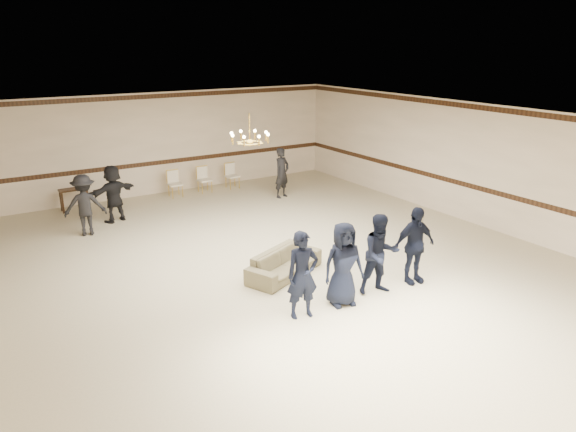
% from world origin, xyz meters
% --- Properties ---
extents(room, '(12.01, 14.01, 3.21)m').
position_xyz_m(room, '(0.00, 0.00, 1.60)').
color(room, beige).
rests_on(room, ground).
extents(chair_rail, '(12.00, 0.02, 0.14)m').
position_xyz_m(chair_rail, '(0.00, 6.99, 1.00)').
color(chair_rail, '#371F10').
rests_on(chair_rail, wall_back).
extents(crown_molding, '(12.00, 0.02, 0.14)m').
position_xyz_m(crown_molding, '(0.00, 6.99, 3.08)').
color(crown_molding, '#371F10').
rests_on(crown_molding, wall_back).
extents(chandelier, '(0.94, 0.94, 0.89)m').
position_xyz_m(chandelier, '(0.00, 1.00, 2.88)').
color(chandelier, gold).
rests_on(chandelier, ceiling).
extents(boy_a, '(0.65, 0.49, 1.60)m').
position_xyz_m(boy_a, '(-0.78, -2.31, 0.80)').
color(boy_a, black).
rests_on(boy_a, floor).
extents(boy_b, '(0.87, 0.66, 1.60)m').
position_xyz_m(boy_b, '(0.12, -2.31, 0.80)').
color(boy_b, black).
rests_on(boy_b, floor).
extents(boy_c, '(0.90, 0.78, 1.60)m').
position_xyz_m(boy_c, '(1.02, -2.31, 0.80)').
color(boy_c, black).
rests_on(boy_c, floor).
extents(boy_d, '(0.98, 0.51, 1.60)m').
position_xyz_m(boy_d, '(1.92, -2.31, 0.80)').
color(boy_d, black).
rests_on(boy_d, floor).
extents(settee, '(1.98, 1.39, 0.54)m').
position_xyz_m(settee, '(-0.12, -0.64, 0.27)').
color(settee, brown).
rests_on(settee, floor).
extents(adult_left, '(1.12, 0.81, 1.57)m').
position_xyz_m(adult_left, '(-3.03, 4.16, 0.78)').
color(adult_left, black).
rests_on(adult_left, floor).
extents(adult_mid, '(1.52, 0.88, 1.57)m').
position_xyz_m(adult_mid, '(-2.13, 4.86, 0.78)').
color(adult_mid, black).
rests_on(adult_mid, floor).
extents(adult_right, '(0.66, 0.53, 1.57)m').
position_xyz_m(adult_right, '(2.97, 4.46, 0.78)').
color(adult_right, black).
rests_on(adult_right, floor).
extents(banquet_chair_left, '(0.41, 0.41, 0.83)m').
position_xyz_m(banquet_chair_left, '(0.14, 6.28, 0.41)').
color(banquet_chair_left, '#F1E6CA').
rests_on(banquet_chair_left, floor).
extents(banquet_chair_mid, '(0.40, 0.40, 0.83)m').
position_xyz_m(banquet_chair_mid, '(1.14, 6.28, 0.41)').
color(banquet_chair_mid, '#F1E6CA').
rests_on(banquet_chair_mid, floor).
extents(banquet_chair_right, '(0.43, 0.43, 0.83)m').
position_xyz_m(banquet_chair_right, '(2.14, 6.28, 0.41)').
color(banquet_chair_right, '#F1E6CA').
rests_on(banquet_chair_right, floor).
extents(console_table, '(0.80, 0.36, 0.66)m').
position_xyz_m(console_table, '(-2.86, 6.48, 0.33)').
color(console_table, '#321E10').
rests_on(console_table, floor).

